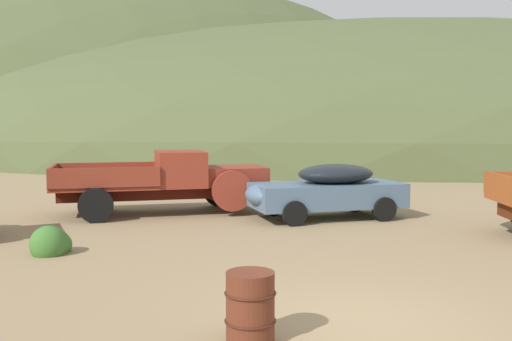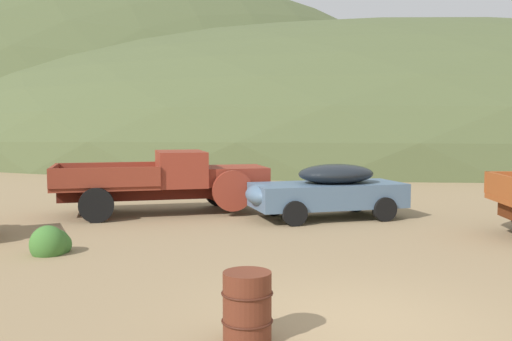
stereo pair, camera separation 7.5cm
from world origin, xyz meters
name	(u,v)px [view 2 (the right image)]	position (x,y,z in m)	size (l,w,h in m)	color
ground_plane	(359,323)	(0.00, 0.00, 0.00)	(300.00, 300.00, 0.00)	#937A56
hill_far_left	(117,144)	(-13.41, 68.94, 0.00)	(84.86, 75.13, 41.14)	#4C5633
hill_far_right	(397,147)	(20.18, 56.23, 0.00)	(107.86, 78.73, 25.78)	#4C5633
truck_rust_red	(177,180)	(-2.90, 9.98, 1.01)	(6.55, 3.27, 1.89)	#42140D
car_chalk_blue	(323,190)	(1.32, 8.52, 0.82)	(4.78, 2.61, 1.57)	slate
oil_drum_foreground	(247,307)	(-1.57, -0.50, 0.44)	(0.65, 0.65, 0.88)	#5B2819
bush_lone_scrub	(52,244)	(-5.28, 4.71, 0.19)	(0.81, 0.87, 0.79)	#3D702D
bush_near_barrel	(382,198)	(3.95, 11.24, 0.20)	(0.93, 0.71, 0.84)	#5B8E42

